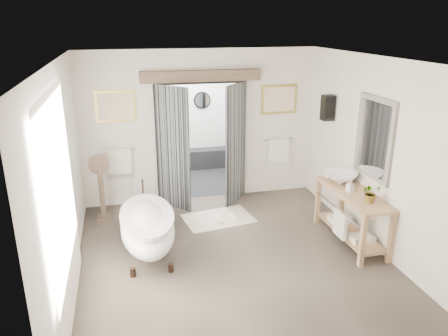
% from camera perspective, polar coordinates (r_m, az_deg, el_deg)
% --- Properties ---
extents(ground_plane, '(5.00, 5.00, 0.00)m').
position_cam_1_polar(ground_plane, '(6.64, 1.23, -11.92)').
color(ground_plane, brown).
extents(room_shell, '(4.52, 5.02, 2.91)m').
position_cam_1_polar(room_shell, '(5.78, 1.34, 3.41)').
color(room_shell, beige).
rests_on(room_shell, ground_plane).
extents(shower_room, '(2.22, 2.01, 2.51)m').
position_cam_1_polar(shower_room, '(9.93, -4.56, 4.29)').
color(shower_room, black).
rests_on(shower_room, ground_plane).
extents(back_wall_dressing, '(3.82, 0.72, 2.52)m').
position_cam_1_polar(back_wall_dressing, '(8.17, -2.81, 5.88)').
color(back_wall_dressing, black).
rests_on(back_wall_dressing, ground_plane).
extents(clawfoot_tub, '(0.80, 1.80, 0.88)m').
position_cam_1_polar(clawfoot_tub, '(6.74, -9.97, -7.56)').
color(clawfoot_tub, '#312117').
rests_on(clawfoot_tub, ground_plane).
extents(vanity, '(0.57, 1.60, 0.85)m').
position_cam_1_polar(vanity, '(7.21, 16.24, -5.60)').
color(vanity, tan).
rests_on(vanity, ground_plane).
extents(pedestal_mirror, '(0.36, 0.23, 1.23)m').
position_cam_1_polar(pedestal_mirror, '(7.91, -15.67, -3.13)').
color(pedestal_mirror, brown).
rests_on(pedestal_mirror, ground_plane).
extents(rug, '(1.31, 0.97, 0.01)m').
position_cam_1_polar(rug, '(7.88, -0.74, -6.61)').
color(rug, silver).
rests_on(rug, ground_plane).
extents(slippers, '(0.41, 0.30, 0.05)m').
position_cam_1_polar(slippers, '(7.81, 0.20, -6.59)').
color(slippers, '#F1E7CE').
rests_on(slippers, rug).
extents(basin, '(0.67, 0.67, 0.18)m').
position_cam_1_polar(basin, '(7.38, 15.01, -1.24)').
color(basin, white).
rests_on(basin, vanity).
extents(plant, '(0.29, 0.26, 0.30)m').
position_cam_1_polar(plant, '(6.73, 18.65, -3.07)').
color(plant, gray).
rests_on(plant, vanity).
extents(soap_bottle_a, '(0.12, 0.12, 0.20)m').
position_cam_1_polar(soap_bottle_a, '(7.04, 16.15, -2.24)').
color(soap_bottle_a, gray).
rests_on(soap_bottle_a, vanity).
extents(soap_bottle_b, '(0.12, 0.12, 0.16)m').
position_cam_1_polar(soap_bottle_b, '(7.57, 13.46, -0.69)').
color(soap_bottle_b, gray).
rests_on(soap_bottle_b, vanity).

